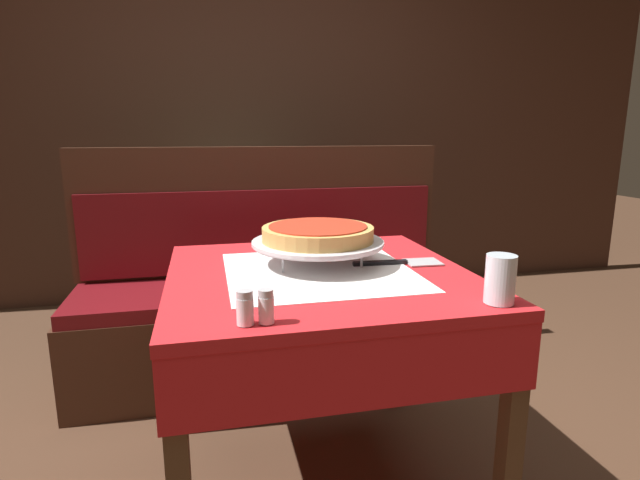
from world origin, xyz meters
TOP-DOWN VIEW (x-y plane):
  - dining_table_front at (0.00, 0.00)m, footprint 0.88×0.88m
  - dining_table_rear at (-0.17, 1.57)m, footprint 0.69×0.69m
  - booth_bench at (-0.05, 0.81)m, footprint 1.73×0.49m
  - back_wall_panel at (0.00, 2.09)m, footprint 6.00×0.04m
  - pizza_pan_stand at (0.01, 0.08)m, footprint 0.41×0.41m
  - deep_dish_pizza at (0.01, 0.08)m, footprint 0.34×0.34m
  - pizza_server at (0.27, 0.02)m, footprint 0.28×0.10m
  - water_glass_near at (0.36, -0.37)m, footprint 0.07×0.07m
  - salt_shaker at (-0.25, -0.38)m, footprint 0.04×0.04m
  - pepper_shaker at (-0.20, -0.38)m, footprint 0.03×0.03m
  - condiment_caddy at (-0.22, 1.60)m, footprint 0.14×0.14m

SIDE VIEW (x-z plane):
  - booth_bench at x=-0.05m, z-range -0.22..0.85m
  - dining_table_front at x=0.00m, z-range 0.25..0.98m
  - dining_table_rear at x=-0.17m, z-range 0.26..0.99m
  - pizza_server at x=0.27m, z-range 0.72..0.74m
  - pepper_shaker at x=-0.20m, z-range 0.73..0.80m
  - salt_shaker at x=-0.25m, z-range 0.73..0.80m
  - condiment_caddy at x=-0.22m, z-range 0.70..0.85m
  - water_glass_near at x=0.36m, z-range 0.73..0.84m
  - pizza_pan_stand at x=0.01m, z-range 0.75..0.83m
  - deep_dish_pizza at x=0.01m, z-range 0.80..0.85m
  - back_wall_panel at x=0.00m, z-range 0.00..2.40m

